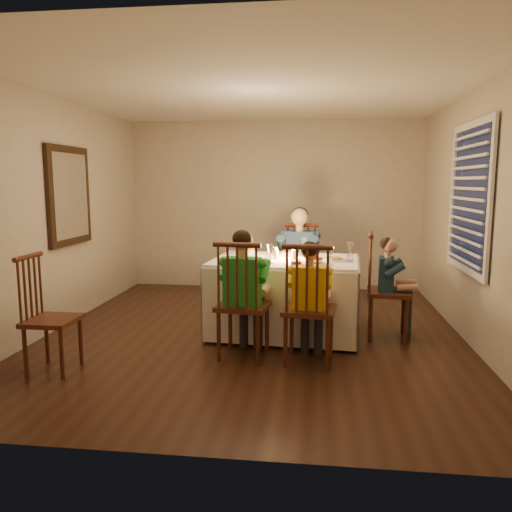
# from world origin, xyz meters

# --- Properties ---
(ground) EXTENTS (5.00, 5.00, 0.00)m
(ground) POSITION_xyz_m (0.00, 0.00, 0.00)
(ground) COLOR black
(ground) RESTS_ON ground
(wall_left) EXTENTS (0.02, 5.00, 2.60)m
(wall_left) POSITION_xyz_m (-2.25, 0.00, 1.30)
(wall_left) COLOR beige
(wall_left) RESTS_ON ground
(wall_right) EXTENTS (0.02, 5.00, 2.60)m
(wall_right) POSITION_xyz_m (2.25, 0.00, 1.30)
(wall_right) COLOR beige
(wall_right) RESTS_ON ground
(wall_back) EXTENTS (4.50, 0.02, 2.60)m
(wall_back) POSITION_xyz_m (0.00, 2.50, 1.30)
(wall_back) COLOR beige
(wall_back) RESTS_ON ground
(ceiling) EXTENTS (5.00, 5.00, 0.00)m
(ceiling) POSITION_xyz_m (0.00, 0.00, 2.60)
(ceiling) COLOR white
(ceiling) RESTS_ON wall_back
(dining_table) EXTENTS (1.67, 1.26, 0.80)m
(dining_table) POSITION_xyz_m (0.34, 0.10, 0.59)
(dining_table) COLOR white
(dining_table) RESTS_ON ground
(chair_adult) EXTENTS (0.50, 0.48, 1.13)m
(chair_adult) POSITION_xyz_m (0.45, 1.00, 0.00)
(chair_adult) COLOR #36150E
(chair_adult) RESTS_ON ground
(chair_near_left) EXTENTS (0.52, 0.50, 1.13)m
(chair_near_left) POSITION_xyz_m (-0.01, -0.72, 0.00)
(chair_near_left) COLOR #36150E
(chair_near_left) RESTS_ON ground
(chair_near_right) EXTENTS (0.51, 0.49, 1.13)m
(chair_near_right) POSITION_xyz_m (0.61, -0.80, 0.00)
(chair_near_right) COLOR #36150E
(chair_near_right) RESTS_ON ground
(chair_end) EXTENTS (0.48, 0.50, 1.13)m
(chair_end) POSITION_xyz_m (1.44, 0.06, 0.00)
(chair_end) COLOR #36150E
(chair_end) RESTS_ON ground
(chair_extra) EXTENTS (0.41, 0.43, 1.05)m
(chair_extra) POSITION_xyz_m (-1.62, -1.28, 0.00)
(chair_extra) COLOR #36150E
(chair_extra) RESTS_ON ground
(adult) EXTENTS (0.55, 0.51, 1.35)m
(adult) POSITION_xyz_m (0.45, 1.00, 0.00)
(adult) COLOR navy
(adult) RESTS_ON ground
(child_green) EXTENTS (0.49, 0.46, 1.23)m
(child_green) POSITION_xyz_m (-0.01, -0.72, 0.00)
(child_green) COLOR green
(child_green) RESTS_ON ground
(child_yellow) EXTENTS (0.43, 0.40, 1.14)m
(child_yellow) POSITION_xyz_m (0.61, -0.80, 0.00)
(child_yellow) COLOR yellow
(child_yellow) RESTS_ON ground
(child_teal) EXTENTS (0.36, 0.39, 1.08)m
(child_teal) POSITION_xyz_m (1.44, 0.06, 0.00)
(child_teal) COLOR #19303F
(child_teal) RESTS_ON ground
(setting_adult) EXTENTS (0.28, 0.28, 0.02)m
(setting_adult) POSITION_xyz_m (0.35, 0.47, 0.84)
(setting_adult) COLOR white
(setting_adult) RESTS_ON dining_table
(setting_green) EXTENTS (0.28, 0.28, 0.02)m
(setting_green) POSITION_xyz_m (0.02, -0.24, 0.84)
(setting_green) COLOR white
(setting_green) RESTS_ON dining_table
(setting_yellow) EXTENTS (0.28, 0.28, 0.02)m
(setting_yellow) POSITION_xyz_m (0.64, -0.23, 0.84)
(setting_yellow) COLOR white
(setting_yellow) RESTS_ON dining_table
(setting_teal) EXTENTS (0.28, 0.28, 0.02)m
(setting_teal) POSITION_xyz_m (0.85, 0.05, 0.84)
(setting_teal) COLOR white
(setting_teal) RESTS_ON dining_table
(candle_left) EXTENTS (0.06, 0.06, 0.10)m
(candle_left) POSITION_xyz_m (0.23, 0.11, 0.88)
(candle_left) COLOR white
(candle_left) RESTS_ON dining_table
(candle_right) EXTENTS (0.06, 0.06, 0.10)m
(candle_right) POSITION_xyz_m (0.43, 0.09, 0.88)
(candle_right) COLOR white
(candle_right) RESTS_ON dining_table
(squash) EXTENTS (0.09, 0.09, 0.09)m
(squash) POSITION_xyz_m (-0.23, 0.47, 0.88)
(squash) COLOR yellow
(squash) RESTS_ON dining_table
(orange_fruit) EXTENTS (0.08, 0.08, 0.08)m
(orange_fruit) POSITION_xyz_m (0.61, 0.13, 0.87)
(orange_fruit) COLOR orange
(orange_fruit) RESTS_ON dining_table
(serving_bowl) EXTENTS (0.24, 0.24, 0.05)m
(serving_bowl) POSITION_xyz_m (-0.13, 0.42, 0.86)
(serving_bowl) COLOR white
(serving_bowl) RESTS_ON dining_table
(wall_mirror) EXTENTS (0.06, 0.95, 1.15)m
(wall_mirror) POSITION_xyz_m (-2.22, 0.30, 1.50)
(wall_mirror) COLOR black
(wall_mirror) RESTS_ON wall_left
(window_blinds) EXTENTS (0.07, 1.34, 1.54)m
(window_blinds) POSITION_xyz_m (2.21, 0.10, 1.50)
(window_blinds) COLOR black
(window_blinds) RESTS_ON wall_right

